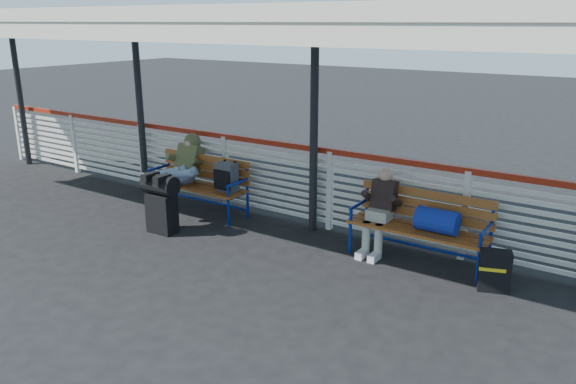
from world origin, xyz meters
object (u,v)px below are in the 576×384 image
Objects in this scene: luggage_stack at (161,201)px; bench_right at (427,220)px; companion_person at (380,210)px; traveler_man at (176,172)px; bench_left at (208,178)px; suitcase_side at (494,271)px.

luggage_stack is 3.80m from bench_right.
traveler_man is at bearing -173.01° from companion_person.
bench_right is at bearing 1.23° from bench_left.
traveler_man is 3.35m from companion_person.
bench_right is at bearing 6.09° from traveler_man.
suitcase_side is (4.58, -0.24, -0.35)m from bench_left.
luggage_stack is 0.81m from traveler_man.
traveler_man reaches higher than suitcase_side.
traveler_man reaches higher than companion_person.
companion_person reaches higher than bench_right.
luggage_stack is 4.65m from suitcase_side.
traveler_man reaches higher than bench_left.
luggage_stack is at bearing -89.81° from bench_left.
suitcase_side is (0.95, -0.31, -0.33)m from bench_right.
bench_right is at bearing 14.89° from luggage_stack.
bench_left is 1.10× the size of traveler_man.
bench_left is at bearing 157.80° from suitcase_side.
bench_left is 0.50m from traveler_man.
bench_left is 1.57× the size of companion_person.
suitcase_side is (1.60, -0.30, -0.35)m from companion_person.
bench_left is at bearing 88.07° from luggage_stack.
suitcase_side is (4.58, 0.80, -0.24)m from luggage_stack.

